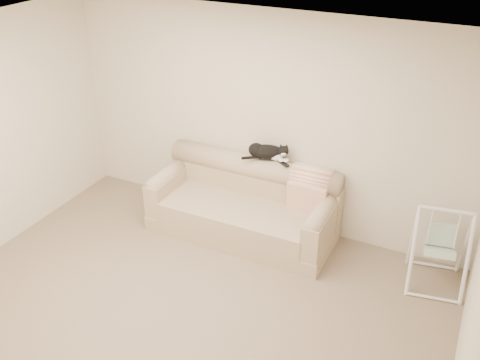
% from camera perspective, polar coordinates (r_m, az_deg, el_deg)
% --- Properties ---
extents(ground_plane, '(5.00, 5.00, 0.00)m').
position_cam_1_polar(ground_plane, '(5.46, -6.35, -14.08)').
color(ground_plane, brown).
rests_on(ground_plane, ground).
extents(room_shell, '(5.04, 4.04, 2.60)m').
position_cam_1_polar(room_shell, '(4.57, -7.38, 0.11)').
color(room_shell, beige).
rests_on(room_shell, ground).
extents(sofa, '(2.20, 0.93, 0.90)m').
position_cam_1_polar(sofa, '(6.41, 0.51, -2.75)').
color(sofa, tan).
rests_on(sofa, ground).
extents(remote_a, '(0.19, 0.10, 0.03)m').
position_cam_1_polar(remote_a, '(6.26, 2.87, 2.29)').
color(remote_a, black).
rests_on(remote_a, sofa).
extents(remote_b, '(0.17, 0.14, 0.02)m').
position_cam_1_polar(remote_b, '(6.17, 4.67, 1.78)').
color(remote_b, black).
rests_on(remote_b, sofa).
extents(tuxedo_cat, '(0.54, 0.33, 0.22)m').
position_cam_1_polar(tuxedo_cat, '(6.22, 2.93, 3.04)').
color(tuxedo_cat, black).
rests_on(tuxedo_cat, sofa).
extents(throw_blanket, '(0.46, 0.38, 0.58)m').
position_cam_1_polar(throw_blanket, '(6.17, 7.63, -0.34)').
color(throw_blanket, '#E87B4E').
rests_on(throw_blanket, sofa).
extents(baby_swing, '(0.65, 0.69, 0.93)m').
position_cam_1_polar(baby_swing, '(5.89, 20.51, -6.66)').
color(baby_swing, white).
rests_on(baby_swing, ground).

